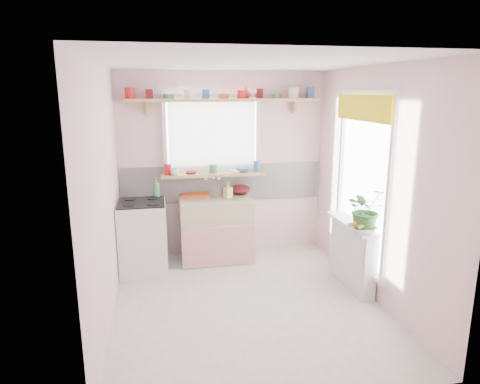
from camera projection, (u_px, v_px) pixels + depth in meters
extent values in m
plane|color=silver|center=(247.00, 303.00, 4.63)|extent=(3.20, 3.20, 0.00)
plane|color=white|center=(248.00, 62.00, 4.05)|extent=(3.20, 3.20, 0.00)
plane|color=silver|center=(223.00, 165.00, 5.87)|extent=(2.80, 0.00, 2.80)
plane|color=silver|center=(298.00, 245.00, 2.82)|extent=(2.80, 0.00, 2.80)
plane|color=silver|center=(104.00, 197.00, 4.08)|extent=(0.00, 3.20, 3.20)
plane|color=silver|center=(374.00, 185.00, 4.61)|extent=(0.00, 3.20, 3.20)
cube|color=white|center=(223.00, 183.00, 5.91)|extent=(2.74, 0.03, 0.50)
cube|color=#D48993|center=(223.00, 197.00, 5.96)|extent=(2.74, 0.02, 0.12)
cube|color=white|center=(212.00, 136.00, 5.75)|extent=(1.20, 0.01, 1.00)
cube|color=white|center=(212.00, 136.00, 5.68)|extent=(1.15, 0.02, 0.95)
cube|color=white|center=(365.00, 181.00, 4.80)|extent=(0.01, 1.10, 1.90)
cube|color=yellow|center=(363.00, 108.00, 4.59)|extent=(0.03, 1.20, 0.28)
cube|color=white|center=(216.00, 240.00, 5.78)|extent=(0.85, 0.55, 0.55)
cube|color=#C73C3A|center=(219.00, 247.00, 5.51)|extent=(0.95, 0.02, 0.53)
cube|color=#C4AF90|center=(216.00, 209.00, 5.68)|extent=(0.95, 0.55, 0.30)
cylinder|color=silver|center=(213.00, 176.00, 5.83)|extent=(0.03, 0.22, 0.03)
cube|color=white|center=(143.00, 238.00, 5.32)|extent=(0.58, 0.58, 0.90)
cube|color=black|center=(141.00, 203.00, 5.22)|extent=(0.56, 0.56, 0.02)
cylinder|color=black|center=(129.00, 205.00, 5.06)|extent=(0.14, 0.14, 0.01)
cylinder|color=black|center=(153.00, 204.00, 5.11)|extent=(0.14, 0.14, 0.01)
cylinder|color=black|center=(130.00, 199.00, 5.32)|extent=(0.14, 0.14, 0.01)
cylinder|color=black|center=(153.00, 198.00, 5.38)|extent=(0.14, 0.14, 0.01)
cube|color=white|center=(352.00, 255.00, 4.98)|extent=(0.15, 0.90, 0.75)
cube|color=white|center=(352.00, 223.00, 4.89)|extent=(0.22, 0.95, 0.03)
cube|color=#D9B26F|center=(213.00, 174.00, 5.75)|extent=(1.40, 0.22, 0.04)
cube|color=#D9B26F|center=(224.00, 100.00, 5.55)|extent=(2.52, 0.24, 0.04)
cylinder|color=red|center=(130.00, 94.00, 5.31)|extent=(0.11, 0.11, 0.12)
cylinder|color=#590F14|center=(149.00, 94.00, 5.35)|extent=(0.11, 0.11, 0.12)
cylinder|color=#3F7F4C|center=(168.00, 96.00, 5.40)|extent=(0.11, 0.11, 0.06)
cylinder|color=silver|center=(187.00, 94.00, 5.44)|extent=(0.11, 0.11, 0.12)
cylinder|color=#3359A5|center=(206.00, 94.00, 5.48)|extent=(0.11, 0.11, 0.12)
cylinder|color=#A55133|center=(224.00, 96.00, 5.53)|extent=(0.11, 0.11, 0.06)
cylinder|color=red|center=(242.00, 94.00, 5.57)|extent=(0.11, 0.11, 0.12)
cylinder|color=#590F14|center=(259.00, 94.00, 5.62)|extent=(0.11, 0.11, 0.12)
cylinder|color=#3F7F4C|center=(276.00, 96.00, 5.67)|extent=(0.11, 0.11, 0.06)
cylinder|color=silver|center=(293.00, 94.00, 5.70)|extent=(0.11, 0.11, 0.12)
cylinder|color=#3359A5|center=(310.00, 94.00, 5.75)|extent=(0.11, 0.11, 0.12)
cylinder|color=red|center=(166.00, 170.00, 5.62)|extent=(0.11, 0.11, 0.12)
cylinder|color=#590F14|center=(190.00, 169.00, 5.68)|extent=(0.11, 0.11, 0.12)
cylinder|color=#3F7F4C|center=(213.00, 171.00, 5.74)|extent=(0.11, 0.11, 0.06)
cylinder|color=silver|center=(236.00, 168.00, 5.79)|extent=(0.11, 0.11, 0.12)
cylinder|color=#3359A5|center=(258.00, 167.00, 5.85)|extent=(0.11, 0.11, 0.12)
cube|color=#CA4B12|center=(195.00, 194.00, 5.79)|extent=(0.38, 0.29, 0.04)
ellipsoid|color=#510D16|center=(240.00, 189.00, 5.90)|extent=(0.35, 0.35, 0.13)
imported|color=#336628|center=(366.00, 209.00, 4.53)|extent=(0.49, 0.45, 0.48)
imported|color=silver|center=(362.00, 229.00, 4.52)|extent=(0.32, 0.32, 0.07)
imported|color=#255A24|center=(364.00, 224.00, 4.46)|extent=(0.14, 0.12, 0.22)
imported|color=#CED25D|center=(228.00, 190.00, 5.67)|extent=(0.13, 0.13, 0.21)
imported|color=beige|center=(174.00, 172.00, 5.58)|extent=(0.12, 0.12, 0.09)
imported|color=#355CAE|center=(242.00, 170.00, 5.82)|extent=(0.24, 0.24, 0.06)
imported|color=#AB4834|center=(246.00, 93.00, 5.64)|extent=(0.18, 0.18, 0.15)
imported|color=#458B56|center=(156.00, 187.00, 5.43)|extent=(0.11, 0.11, 0.25)
sphere|color=orange|center=(362.00, 224.00, 4.51)|extent=(0.08, 0.08, 0.08)
sphere|color=orange|center=(366.00, 223.00, 4.55)|extent=(0.08, 0.08, 0.08)
sphere|color=orange|center=(357.00, 224.00, 4.52)|extent=(0.08, 0.08, 0.08)
cylinder|color=yellow|center=(366.00, 224.00, 4.47)|extent=(0.18, 0.04, 0.10)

